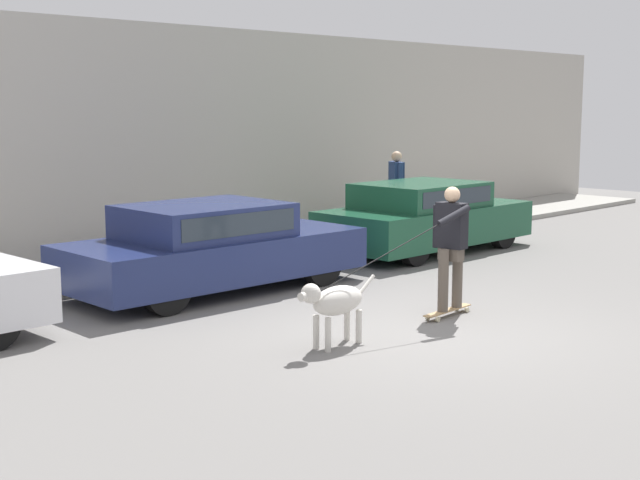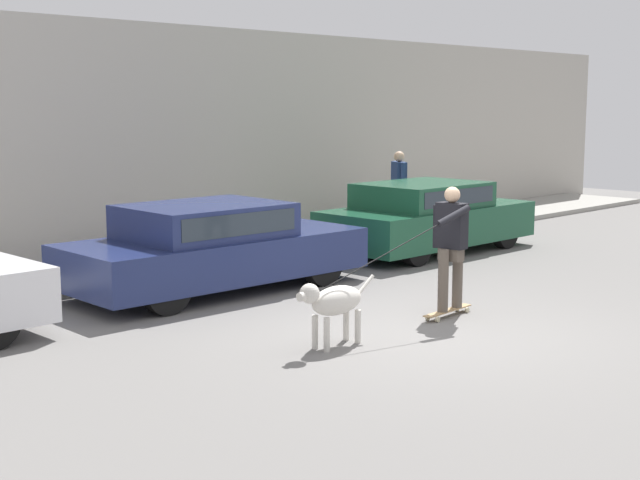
% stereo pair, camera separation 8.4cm
% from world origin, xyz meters
% --- Properties ---
extents(ground_plane, '(36.00, 36.00, 0.00)m').
position_xyz_m(ground_plane, '(0.00, 0.00, 0.00)').
color(ground_plane, slate).
extents(back_wall, '(32.00, 0.30, 4.08)m').
position_xyz_m(back_wall, '(0.00, 6.97, 2.04)').
color(back_wall, '#ADA89E').
rests_on(back_wall, ground_plane).
extents(sidewalk_curb, '(30.00, 2.25, 0.11)m').
position_xyz_m(sidewalk_curb, '(0.00, 5.67, 0.06)').
color(sidewalk_curb, gray).
rests_on(sidewalk_curb, ground_plane).
extents(parked_car_1, '(4.47, 1.97, 1.27)m').
position_xyz_m(parked_car_1, '(-0.41, 3.57, 0.63)').
color(parked_car_1, black).
rests_on(parked_car_1, ground_plane).
extents(parked_car_2, '(4.23, 1.83, 1.27)m').
position_xyz_m(parked_car_2, '(4.49, 3.57, 0.63)').
color(parked_car_2, black).
rests_on(parked_car_2, ground_plane).
extents(dog, '(1.22, 0.35, 0.77)m').
position_xyz_m(dog, '(-1.32, 0.24, 0.51)').
color(dog, beige).
rests_on(dog, ground_plane).
extents(skateboarder, '(2.90, 0.55, 1.65)m').
position_xyz_m(skateboarder, '(0.76, 0.22, 0.94)').
color(skateboarder, beige).
rests_on(skateboarder, ground_plane).
extents(pedestrian_with_bag, '(0.46, 0.64, 1.62)m').
position_xyz_m(pedestrian_with_bag, '(5.60, 5.18, 1.01)').
color(pedestrian_with_bag, '#3D4760').
rests_on(pedestrian_with_bag, sidewalk_curb).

